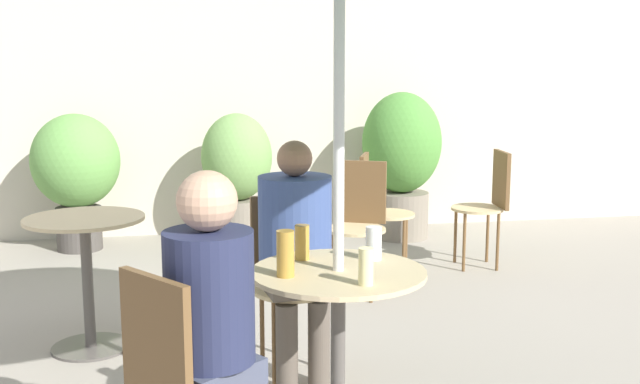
{
  "coord_description": "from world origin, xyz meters",
  "views": [
    {
      "loc": [
        -0.47,
        -2.86,
        1.55
      ],
      "look_at": [
        0.13,
        0.37,
        0.99
      ],
      "focal_mm": 42.0,
      "sensor_mm": 36.0,
      "label": 1
    }
  ],
  "objects_px": {
    "bistro_chair_1": "(180,376)",
    "bistro_chair_2": "(359,214)",
    "potted_plant_1": "(237,168)",
    "seated_person_0": "(296,242)",
    "beer_glass_2": "(302,242)",
    "cafe_table_far": "(86,258)",
    "bistro_chair_4": "(376,202)",
    "bistro_chair_0": "(288,267)",
    "beer_glass_1": "(374,243)",
    "seated_person_1": "(213,310)",
    "potted_plant_0": "(76,168)",
    "beer_glass_3": "(285,254)",
    "potted_plant_2": "(402,156)",
    "beer_glass_0": "(366,267)",
    "bistro_chair_3": "(489,197)",
    "cafe_table_near": "(338,318)"
  },
  "relations": [
    {
      "from": "bistro_chair_1",
      "to": "bistro_chair_2",
      "type": "xyz_separation_m",
      "value": [
        1.21,
        2.51,
        0.0
      ]
    },
    {
      "from": "potted_plant_1",
      "to": "seated_person_0",
      "type": "bearing_deg",
      "value": -88.85
    },
    {
      "from": "seated_person_0",
      "to": "beer_glass_2",
      "type": "relative_size",
      "value": 8.14
    },
    {
      "from": "cafe_table_far",
      "to": "bistro_chair_4",
      "type": "relative_size",
      "value": 0.82
    },
    {
      "from": "cafe_table_far",
      "to": "bistro_chair_2",
      "type": "xyz_separation_m",
      "value": [
        1.71,
        0.76,
        0.03
      ]
    },
    {
      "from": "potted_plant_1",
      "to": "bistro_chair_0",
      "type": "bearing_deg",
      "value": -89.13
    },
    {
      "from": "bistro_chair_2",
      "to": "beer_glass_1",
      "type": "relative_size",
      "value": 6.4
    },
    {
      "from": "seated_person_1",
      "to": "potted_plant_0",
      "type": "bearing_deg",
      "value": -23.25
    },
    {
      "from": "bistro_chair_1",
      "to": "beer_glass_3",
      "type": "height_order",
      "value": "beer_glass_3"
    },
    {
      "from": "beer_glass_3",
      "to": "potted_plant_2",
      "type": "xyz_separation_m",
      "value": [
        1.56,
        3.65,
        -0.09
      ]
    },
    {
      "from": "bistro_chair_4",
      "to": "beer_glass_3",
      "type": "distance_m",
      "value": 2.72
    },
    {
      "from": "beer_glass_0",
      "to": "potted_plant_2",
      "type": "relative_size",
      "value": 0.11
    },
    {
      "from": "bistro_chair_3",
      "to": "potted_plant_0",
      "type": "xyz_separation_m",
      "value": [
        -3.2,
        1.15,
        0.15
      ]
    },
    {
      "from": "cafe_table_near",
      "to": "cafe_table_far",
      "type": "height_order",
      "value": "same"
    },
    {
      "from": "cafe_table_near",
      "to": "beer_glass_3",
      "type": "xyz_separation_m",
      "value": [
        -0.22,
        -0.05,
        0.29
      ]
    },
    {
      "from": "bistro_chair_3",
      "to": "beer_glass_2",
      "type": "xyz_separation_m",
      "value": [
        -1.83,
        -2.31,
        0.27
      ]
    },
    {
      "from": "bistro_chair_0",
      "to": "seated_person_0",
      "type": "xyz_separation_m",
      "value": [
        0.02,
        -0.15,
        0.17
      ]
    },
    {
      "from": "cafe_table_far",
      "to": "bistro_chair_1",
      "type": "distance_m",
      "value": 1.83
    },
    {
      "from": "bistro_chair_1",
      "to": "potted_plant_0",
      "type": "xyz_separation_m",
      "value": [
        -0.85,
        4.12,
        0.15
      ]
    },
    {
      "from": "cafe_table_near",
      "to": "bistro_chair_3",
      "type": "distance_m",
      "value": 3.04
    },
    {
      "from": "bistro_chair_3",
      "to": "bistro_chair_4",
      "type": "relative_size",
      "value": 1.0
    },
    {
      "from": "cafe_table_far",
      "to": "seated_person_1",
      "type": "relative_size",
      "value": 0.61
    },
    {
      "from": "seated_person_1",
      "to": "beer_glass_1",
      "type": "distance_m",
      "value": 0.87
    },
    {
      "from": "bistro_chair_2",
      "to": "bistro_chair_4",
      "type": "distance_m",
      "value": 0.47
    },
    {
      "from": "cafe_table_far",
      "to": "bistro_chair_2",
      "type": "height_order",
      "value": "bistro_chair_2"
    },
    {
      "from": "bistro_chair_3",
      "to": "beer_glass_1",
      "type": "xyz_separation_m",
      "value": [
        -1.54,
        -2.37,
        0.27
      ]
    },
    {
      "from": "bistro_chair_3",
      "to": "bistro_chair_4",
      "type": "height_order",
      "value": "same"
    },
    {
      "from": "potted_plant_1",
      "to": "potted_plant_2",
      "type": "relative_size",
      "value": 0.87
    },
    {
      "from": "seated_person_1",
      "to": "potted_plant_2",
      "type": "bearing_deg",
      "value": -61.66
    },
    {
      "from": "beer_glass_1",
      "to": "potted_plant_0",
      "type": "relative_size",
      "value": 0.12
    },
    {
      "from": "bistro_chair_0",
      "to": "seated_person_1",
      "type": "distance_m",
      "value": 1.25
    },
    {
      "from": "bistro_chair_3",
      "to": "beer_glass_2",
      "type": "distance_m",
      "value": 2.96
    },
    {
      "from": "bistro_chair_2",
      "to": "seated_person_0",
      "type": "xyz_separation_m",
      "value": [
        -0.65,
        -1.41,
        0.17
      ]
    },
    {
      "from": "potted_plant_0",
      "to": "cafe_table_far",
      "type": "bearing_deg",
      "value": -81.61
    },
    {
      "from": "seated_person_1",
      "to": "bistro_chair_3",
      "type": "bearing_deg",
      "value": -74.41
    },
    {
      "from": "bistro_chair_0",
      "to": "bistro_chair_2",
      "type": "relative_size",
      "value": 1.0
    },
    {
      "from": "bistro_chair_1",
      "to": "potted_plant_2",
      "type": "xyz_separation_m",
      "value": [
        1.97,
        4.07,
        0.2
      ]
    },
    {
      "from": "bistro_chair_4",
      "to": "beer_glass_0",
      "type": "relative_size",
      "value": 6.41
    },
    {
      "from": "beer_glass_1",
      "to": "potted_plant_1",
      "type": "relative_size",
      "value": 0.12
    },
    {
      "from": "cafe_table_near",
      "to": "seated_person_1",
      "type": "height_order",
      "value": "seated_person_1"
    },
    {
      "from": "bistro_chair_3",
      "to": "seated_person_0",
      "type": "distance_m",
      "value": 2.6
    },
    {
      "from": "bistro_chair_0",
      "to": "seated_person_0",
      "type": "relative_size",
      "value": 0.75
    },
    {
      "from": "beer_glass_0",
      "to": "bistro_chair_3",
      "type": "bearing_deg",
      "value": 58.62
    },
    {
      "from": "beer_glass_0",
      "to": "beer_glass_1",
      "type": "xyz_separation_m",
      "value": [
        0.12,
        0.35,
        0.0
      ]
    },
    {
      "from": "bistro_chair_2",
      "to": "potted_plant_2",
      "type": "relative_size",
      "value": 0.69
    },
    {
      "from": "bistro_chair_1",
      "to": "beer_glass_3",
      "type": "bearing_deg",
      "value": -81.1
    },
    {
      "from": "beer_glass_1",
      "to": "potted_plant_0",
      "type": "height_order",
      "value": "potted_plant_0"
    },
    {
      "from": "seated_person_0",
      "to": "beer_glass_2",
      "type": "distance_m",
      "value": 0.45
    },
    {
      "from": "bistro_chair_3",
      "to": "beer_glass_2",
      "type": "bearing_deg",
      "value": -32.4
    },
    {
      "from": "bistro_chair_3",
      "to": "seated_person_0",
      "type": "bearing_deg",
      "value": -37.75
    }
  ]
}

